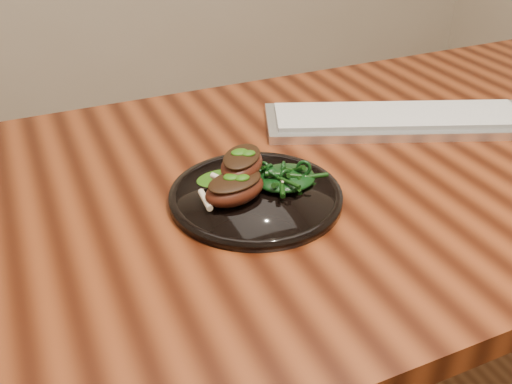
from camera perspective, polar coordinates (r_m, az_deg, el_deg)
desk at (r=1.01m, az=10.42°, el=-0.63°), size 1.60×0.80×0.75m
plate at (r=0.83m, az=-0.03°, el=-0.37°), size 0.25×0.25×0.02m
lamb_chop_front at (r=0.80m, az=-2.17°, el=0.40°), size 0.11×0.08×0.04m
lamb_chop_back at (r=0.83m, az=-1.46°, el=2.90°), size 0.10×0.11×0.04m
herb_smear at (r=0.86m, az=-3.42°, el=1.41°), size 0.08×0.05×0.00m
greens_heap at (r=0.84m, az=2.93°, el=1.78°), size 0.09×0.09×0.03m
keyboard at (r=1.10m, az=14.05°, el=7.05°), size 0.51×0.32×0.02m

